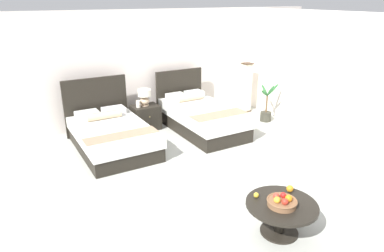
% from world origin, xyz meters
% --- Properties ---
extents(ground_plane, '(10.02, 10.07, 0.02)m').
position_xyz_m(ground_plane, '(0.00, 0.00, -0.01)').
color(ground_plane, '#B0B3A9').
extents(wall_back, '(10.02, 0.12, 2.56)m').
position_xyz_m(wall_back, '(0.00, 3.24, 1.28)').
color(wall_back, white).
rests_on(wall_back, ground).
extents(wall_side_right, '(0.12, 5.67, 2.56)m').
position_xyz_m(wall_side_right, '(3.21, 0.40, 1.28)').
color(wall_side_right, white).
rests_on(wall_side_right, ground).
extents(bed_near_window, '(1.36, 2.11, 1.23)m').
position_xyz_m(bed_near_window, '(-1.01, 1.96, 0.28)').
color(bed_near_window, black).
rests_on(bed_near_window, ground).
extents(bed_near_corner, '(1.22, 2.21, 1.19)m').
position_xyz_m(bed_near_corner, '(1.01, 1.94, 0.32)').
color(bed_near_corner, black).
rests_on(bed_near_corner, ground).
extents(nightstand, '(0.59, 0.48, 0.54)m').
position_xyz_m(nightstand, '(-0.02, 2.62, 0.27)').
color(nightstand, black).
rests_on(nightstand, ground).
extents(table_lamp, '(0.29, 0.29, 0.37)m').
position_xyz_m(table_lamp, '(-0.02, 2.64, 0.76)').
color(table_lamp, tan).
rests_on(table_lamp, nightstand).
extents(vase, '(0.10, 0.10, 0.16)m').
position_xyz_m(vase, '(-0.20, 2.58, 0.62)').
color(vase, beige).
rests_on(vase, nightstand).
extents(coffee_table, '(0.89, 0.89, 0.43)m').
position_xyz_m(coffee_table, '(0.03, -1.66, 0.32)').
color(coffee_table, black).
rests_on(coffee_table, ground).
extents(fruit_bowl, '(0.37, 0.37, 0.15)m').
position_xyz_m(fruit_bowl, '(-0.00, -1.69, 0.48)').
color(fruit_bowl, brown).
rests_on(fruit_bowl, coffee_table).
extents(loose_apple, '(0.07, 0.07, 0.07)m').
position_xyz_m(loose_apple, '(-0.15, -1.39, 0.46)').
color(loose_apple, gold).
rests_on(loose_apple, coffee_table).
extents(loose_orange, '(0.09, 0.09, 0.09)m').
position_xyz_m(loose_orange, '(0.32, -1.50, 0.47)').
color(loose_orange, orange).
rests_on(loose_orange, coffee_table).
extents(floor_lamp_corner, '(0.24, 0.24, 1.26)m').
position_xyz_m(floor_lamp_corner, '(2.73, 2.57, 0.63)').
color(floor_lamp_corner, '#422F1F').
rests_on(floor_lamp_corner, ground).
extents(potted_palm, '(0.55, 0.44, 0.94)m').
position_xyz_m(potted_palm, '(2.69, 1.71, 0.27)').
color(potted_palm, '#39372D').
rests_on(potted_palm, ground).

